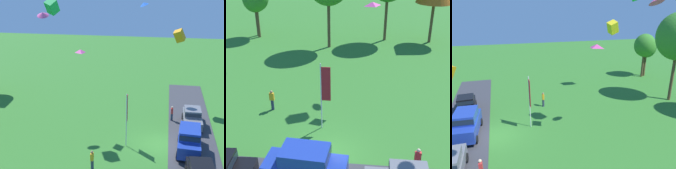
% 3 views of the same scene
% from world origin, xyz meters
% --- Properties ---
extents(ground_plane, '(120.00, 120.00, 0.00)m').
position_xyz_m(ground_plane, '(0.00, 0.00, 0.00)').
color(ground_plane, '#337528').
extents(pavement_strip, '(36.00, 4.40, 0.06)m').
position_xyz_m(pavement_strip, '(0.00, -2.92, 0.03)').
color(pavement_strip, '#38383D').
rests_on(pavement_strip, ground).
extents(car_sedan_far_end, '(4.50, 2.18, 1.84)m').
position_xyz_m(car_sedan_far_end, '(-5.95, -3.09, 1.04)').
color(car_sedan_far_end, black).
rests_on(car_sedan_far_end, ground).
extents(car_suv_mid_row, '(4.72, 2.31, 2.28)m').
position_xyz_m(car_suv_mid_row, '(-0.97, -2.50, 1.30)').
color(car_suv_mid_row, '#1E389E').
rests_on(car_suv_mid_row, ground).
extents(person_on_lawn, '(0.36, 0.24, 1.71)m').
position_xyz_m(person_on_lawn, '(-5.18, 5.23, 0.88)').
color(person_on_lawn, '#2D334C').
rests_on(person_on_lawn, ground).
extents(tree_lone_near, '(3.16, 3.16, 6.67)m').
position_xyz_m(tree_lone_near, '(-12.84, 24.52, 4.89)').
color(tree_lone_near, brown).
rests_on(tree_lone_near, ground).
extents(tree_right_of_center, '(3.40, 3.40, 7.18)m').
position_xyz_m(tree_right_of_center, '(-12.47, 23.83, 5.27)').
color(tree_right_of_center, brown).
rests_on(tree_right_of_center, ground).
extents(flag_banner, '(0.71, 0.08, 5.05)m').
position_xyz_m(flag_banner, '(-0.65, 3.10, 3.20)').
color(flag_banner, silver).
rests_on(flag_banner, ground).
extents(kite_box_topmost, '(1.51, 1.67, 2.03)m').
position_xyz_m(kite_box_topmost, '(-8.38, 15.43, 8.58)').
color(kite_box_topmost, yellow).
extents(kite_delta_over_trees, '(1.39, 1.36, 0.79)m').
position_xyz_m(kite_delta_over_trees, '(3.52, 12.16, 11.31)').
color(kite_delta_over_trees, '#EA4C9E').
extents(kite_diamond_low_drifter, '(1.29, 1.17, 0.32)m').
position_xyz_m(kite_diamond_low_drifter, '(2.41, 8.11, 7.99)').
color(kite_diamond_low_drifter, '#EA4C9E').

